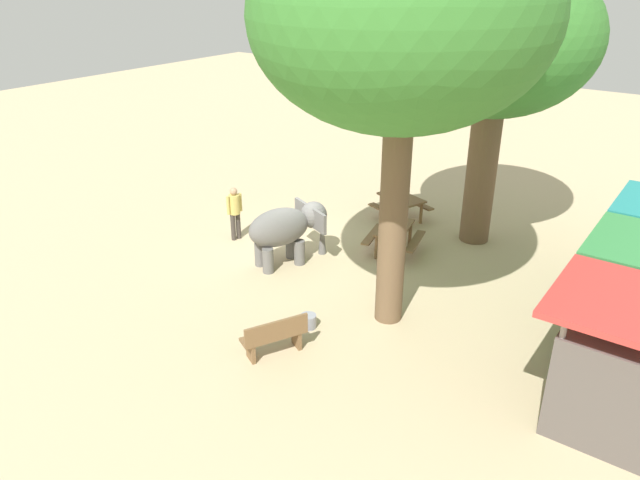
% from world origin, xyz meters
% --- Properties ---
extents(ground_plane, '(60.00, 60.00, 0.00)m').
position_xyz_m(ground_plane, '(0.00, 0.00, 0.00)').
color(ground_plane, tan).
extents(elephant, '(2.32, 1.87, 1.63)m').
position_xyz_m(elephant, '(0.82, 0.16, 1.04)').
color(elephant, slate).
rests_on(elephant, ground_plane).
extents(person_handler, '(0.50, 0.32, 1.62)m').
position_xyz_m(person_handler, '(0.51, -2.05, 0.95)').
color(person_handler, '#3F3833').
rests_on(person_handler, ground_plane).
extents(shade_tree_main, '(5.75, 5.27, 7.79)m').
position_xyz_m(shade_tree_main, '(-3.61, 3.73, 5.66)').
color(shade_tree_main, brown).
rests_on(shade_tree_main, ground_plane).
extents(shade_tree_secondary, '(6.25, 5.73, 8.85)m').
position_xyz_m(shade_tree_secondary, '(1.68, 3.80, 6.59)').
color(shade_tree_secondary, brown).
rests_on(shade_tree_secondary, ground_plane).
extents(wooden_bench, '(1.43, 0.99, 0.88)m').
position_xyz_m(wooden_bench, '(4.33, 2.60, 0.47)').
color(wooden_bench, brown).
rests_on(wooden_bench, ground_plane).
extents(picnic_table_near, '(1.90, 1.91, 0.78)m').
position_xyz_m(picnic_table_near, '(-3.66, 1.22, 0.59)').
color(picnic_table_near, brown).
rests_on(picnic_table_near, ground_plane).
extents(picnic_table_far, '(1.80, 1.78, 0.78)m').
position_xyz_m(picnic_table_far, '(-1.45, 2.19, 0.59)').
color(picnic_table_far, brown).
rests_on(picnic_table_far, ground_plane).
extents(market_stall_red, '(2.50, 2.50, 2.52)m').
position_xyz_m(market_stall_red, '(2.47, 8.71, 1.14)').
color(market_stall_red, '#59514C').
rests_on(market_stall_red, ground_plane).
extents(feed_bucket, '(0.36, 0.36, 0.32)m').
position_xyz_m(feed_bucket, '(3.09, 2.55, 0.16)').
color(feed_bucket, gray).
rests_on(feed_bucket, ground_plane).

